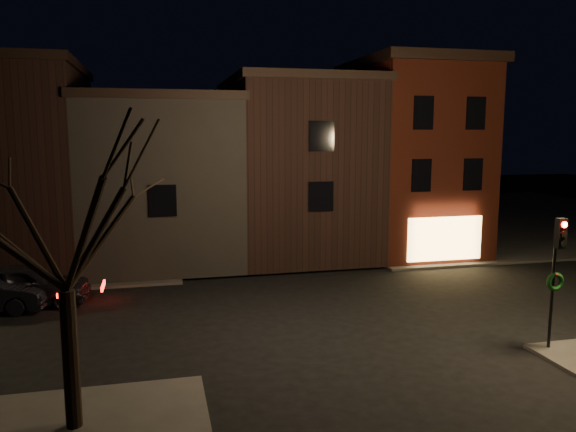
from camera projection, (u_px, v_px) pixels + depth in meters
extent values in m
plane|color=black|center=(323.00, 311.00, 21.23)|extent=(120.00, 120.00, 0.00)
cube|color=#2D2B28|center=(489.00, 216.00, 45.05)|extent=(30.00, 30.00, 0.12)
cube|color=#44150C|center=(411.00, 161.00, 31.46)|extent=(6.00, 8.00, 10.00)
cube|color=black|center=(414.00, 65.00, 30.69)|extent=(6.50, 8.50, 0.50)
cube|color=#EFC26B|center=(445.00, 239.00, 28.10)|extent=(4.00, 0.12, 2.20)
cube|color=black|center=(295.00, 170.00, 31.01)|extent=(7.00, 10.00, 9.00)
cube|color=black|center=(295.00, 83.00, 30.32)|extent=(7.30, 10.30, 0.40)
cube|color=black|center=(161.00, 182.00, 29.42)|extent=(7.50, 10.00, 8.00)
cube|color=black|center=(158.00, 100.00, 28.80)|extent=(7.80, 10.30, 0.40)
cube|color=black|center=(10.00, 170.00, 27.65)|extent=(7.00, 10.00, 9.50)
cube|color=black|center=(2.00, 67.00, 26.93)|extent=(7.30, 10.30, 0.40)
cylinder|color=black|center=(553.00, 284.00, 17.01)|extent=(0.10, 0.10, 4.00)
cube|color=black|center=(561.00, 233.00, 16.60)|extent=(0.28, 0.22, 0.90)
cylinder|color=#FF0C07|center=(564.00, 225.00, 16.44)|extent=(0.18, 0.06, 0.18)
cylinder|color=black|center=(564.00, 234.00, 16.49)|extent=(0.18, 0.06, 0.18)
cylinder|color=black|center=(563.00, 243.00, 16.53)|extent=(0.18, 0.06, 0.18)
torus|color=#0C380F|center=(555.00, 282.00, 16.91)|extent=(0.58, 0.14, 0.58)
sphere|color=#990C0C|center=(556.00, 275.00, 16.86)|extent=(0.12, 0.12, 0.12)
cylinder|color=black|center=(71.00, 359.00, 12.42)|extent=(0.36, 0.36, 3.15)
imported|color=black|center=(24.00, 285.00, 21.77)|extent=(5.00, 2.29, 1.66)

